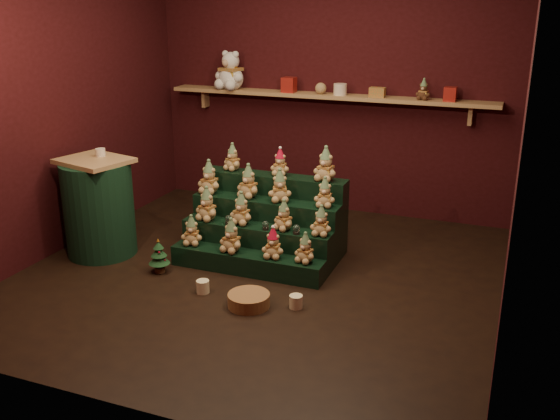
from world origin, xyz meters
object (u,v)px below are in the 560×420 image
at_px(mini_christmas_tree, 159,256).
at_px(snow_globe_b, 266,225).
at_px(mug_right, 296,302).
at_px(snow_globe_a, 229,220).
at_px(brown_bear, 424,90).
at_px(snow_globe_c, 296,229).
at_px(side_table, 99,207).
at_px(white_bear, 231,65).
at_px(wicker_basket, 249,300).
at_px(mug_left, 203,287).
at_px(riser_tier_front, 247,263).

bearing_deg(mini_christmas_tree, snow_globe_b, 27.67).
xyz_separation_m(snow_globe_b, mug_right, (0.52, -0.63, -0.35)).
distance_m(snow_globe_a, brown_bear, 2.40).
relative_size(snow_globe_c, mug_right, 0.82).
bearing_deg(mug_right, snow_globe_b, 129.39).
relative_size(snow_globe_c, side_table, 0.09).
bearing_deg(white_bear, mini_christmas_tree, -67.78).
relative_size(snow_globe_c, wicker_basket, 0.26).
relative_size(mug_left, white_bear, 0.20).
height_order(mug_left, brown_bear, brown_bear).
bearing_deg(wicker_basket, brown_bear, 70.09).
xyz_separation_m(snow_globe_a, mug_left, (0.07, -0.66, -0.35)).
relative_size(snow_globe_a, snow_globe_b, 1.11).
relative_size(wicker_basket, brown_bear, 1.61).
xyz_separation_m(riser_tier_front, wicker_basket, (0.28, -0.58, -0.04)).
bearing_deg(brown_bear, snow_globe_b, -115.17).
height_order(riser_tier_front, side_table, side_table).
distance_m(side_table, white_bear, 2.28).
distance_m(mini_christmas_tree, wicker_basket, 1.04).
relative_size(snow_globe_b, side_table, 0.09).
bearing_deg(mini_christmas_tree, snow_globe_a, 42.75).
relative_size(mug_right, brown_bear, 0.51).
height_order(mug_left, wicker_basket, mug_left).
bearing_deg(snow_globe_c, riser_tier_front, -158.35).
bearing_deg(white_bear, side_table, -88.74).
relative_size(mini_christmas_tree, mug_right, 3.03).
distance_m(riser_tier_front, snow_globe_a, 0.43).
bearing_deg(snow_globe_b, wicker_basket, -77.59).
bearing_deg(side_table, brown_bear, 50.66).
height_order(snow_globe_c, mug_left, snow_globe_c).
bearing_deg(mug_right, snow_globe_a, 144.33).
height_order(riser_tier_front, snow_globe_a, snow_globe_a).
distance_m(riser_tier_front, brown_bear, 2.54).
xyz_separation_m(riser_tier_front, mug_left, (-0.17, -0.50, -0.04)).
height_order(side_table, mug_right, side_table).
distance_m(white_bear, brown_bear, 2.15).
bearing_deg(wicker_basket, side_table, 164.39).
bearing_deg(wicker_basket, snow_globe_a, 125.31).
distance_m(snow_globe_a, side_table, 1.24).
height_order(mug_left, mug_right, mug_left).
distance_m(side_table, wicker_basket, 1.84).
distance_m(riser_tier_front, mug_left, 0.53).
relative_size(snow_globe_b, white_bear, 0.15).
distance_m(mug_left, mug_right, 0.80).
xyz_separation_m(mini_christmas_tree, wicker_basket, (0.99, -0.30, -0.10)).
bearing_deg(side_table, white_bear, 90.70).
relative_size(riser_tier_front, brown_bear, 6.78).
xyz_separation_m(side_table, wicker_basket, (1.73, -0.48, -0.40)).
bearing_deg(mug_right, wicker_basket, -162.95).
bearing_deg(mini_christmas_tree, white_bear, 97.45).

